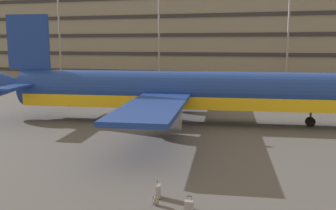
% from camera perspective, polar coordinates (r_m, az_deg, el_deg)
% --- Properties ---
extents(ground_plane, '(600.00, 600.00, 0.00)m').
position_cam_1_polar(ground_plane, '(35.02, -2.46, -3.43)').
color(ground_plane, '#4C4C51').
extents(terminal_structure, '(128.60, 15.34, 18.76)m').
position_cam_1_polar(terminal_structure, '(82.84, 8.64, 10.28)').
color(terminal_structure, gray).
rests_on(terminal_structure, ground_plane).
extents(airliner, '(38.30, 31.06, 10.55)m').
position_cam_1_polar(airliner, '(36.91, 1.20, 2.00)').
color(airliner, navy).
rests_on(airliner, ground_plane).
extents(light_mast_far_left, '(1.80, 0.50, 23.62)m').
position_cam_1_polar(light_mast_far_left, '(82.79, -16.10, 12.90)').
color(light_mast_far_left, gray).
rests_on(light_mast_far_left, ground_plane).
extents(light_mast_left, '(1.80, 0.50, 26.35)m').
position_cam_1_polar(light_mast_left, '(73.92, -1.38, 14.83)').
color(light_mast_left, gray).
rests_on(light_mast_left, ground_plane).
extents(light_mast_center_left, '(1.80, 0.50, 21.33)m').
position_cam_1_polar(light_mast_center_left, '(70.37, 17.71, 12.59)').
color(light_mast_center_left, gray).
rests_on(light_mast_center_left, ground_plane).
extents(suitcase_small, '(0.39, 0.25, 0.98)m').
position_cam_1_polar(suitcase_small, '(17.46, 3.16, -15.28)').
color(suitcase_small, gray).
rests_on(suitcase_small, ground_plane).
extents(suitcase_red, '(0.31, 0.50, 0.90)m').
position_cam_1_polar(suitcase_red, '(19.44, -1.44, -12.79)').
color(suitcase_red, gray).
rests_on(suitcase_red, ground_plane).
extents(backpack_silver, '(0.32, 0.36, 0.52)m').
position_cam_1_polar(backpack_silver, '(18.67, -1.81, -14.20)').
color(backpack_silver, gray).
rests_on(backpack_silver, ground_plane).
extents(backpack_large, '(0.33, 0.38, 0.50)m').
position_cam_1_polar(backpack_large, '(18.27, 3.39, -14.81)').
color(backpack_large, '#592619').
rests_on(backpack_large, ground_plane).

